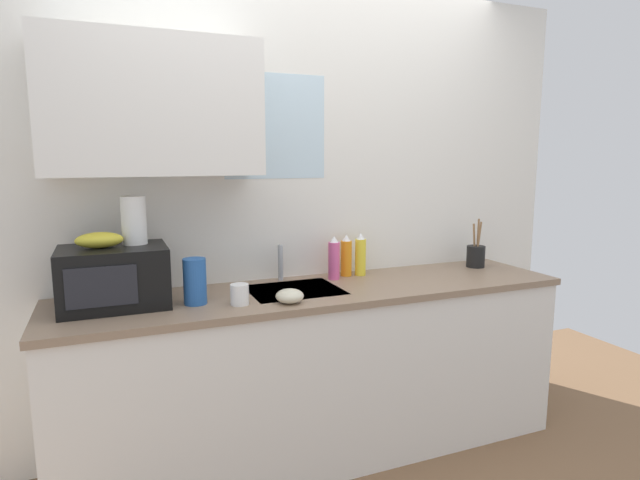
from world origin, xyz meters
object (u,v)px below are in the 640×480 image
(dish_soap_bottle_yellow, at_px, (360,255))
(utensil_crock, at_px, (476,255))
(microwave, at_px, (114,277))
(small_bowl, at_px, (290,296))
(cereal_canister, at_px, (195,281))
(mug_white, at_px, (240,294))
(dish_soap_bottle_pink, at_px, (334,259))
(dish_soap_bottle_orange, at_px, (346,257))
(paper_towel_roll, at_px, (134,220))
(banana_bunch, at_px, (99,240))

(dish_soap_bottle_yellow, bearing_deg, utensil_crock, -5.27)
(microwave, relative_size, utensil_crock, 1.56)
(small_bowl, bearing_deg, cereal_canister, 159.64)
(cereal_canister, relative_size, mug_white, 2.22)
(dish_soap_bottle_pink, relative_size, cereal_canister, 1.14)
(dish_soap_bottle_yellow, bearing_deg, dish_soap_bottle_orange, 169.18)
(dish_soap_bottle_pink, distance_m, small_bowl, 0.53)
(dish_soap_bottle_pink, bearing_deg, dish_soap_bottle_orange, 26.57)
(dish_soap_bottle_orange, bearing_deg, cereal_canister, -163.88)
(microwave, bearing_deg, cereal_canister, -16.13)
(paper_towel_roll, bearing_deg, microwave, -152.83)
(microwave, relative_size, dish_soap_bottle_orange, 1.96)
(mug_white, bearing_deg, dish_soap_bottle_yellow, 22.91)
(dish_soap_bottle_pink, bearing_deg, paper_towel_roll, -176.86)
(microwave, distance_m, dish_soap_bottle_pink, 1.13)
(cereal_canister, bearing_deg, paper_towel_roll, 147.99)
(cereal_canister, bearing_deg, dish_soap_bottle_pink, 14.73)
(microwave, distance_m, small_bowl, 0.79)
(cereal_canister, relative_size, utensil_crock, 0.72)
(microwave, relative_size, banana_bunch, 2.30)
(cereal_canister, xyz_separation_m, utensil_crock, (1.71, 0.17, -0.03))
(microwave, bearing_deg, dish_soap_bottle_orange, 7.29)
(dish_soap_bottle_pink, relative_size, utensil_crock, 0.82)
(cereal_canister, bearing_deg, mug_white, -26.05)
(dish_soap_bottle_yellow, relative_size, utensil_crock, 0.82)
(dish_soap_bottle_orange, height_order, cereal_canister, dish_soap_bottle_orange)
(paper_towel_roll, relative_size, dish_soap_bottle_pink, 0.92)
(banana_bunch, bearing_deg, cereal_canister, -14.38)
(dish_soap_bottle_yellow, bearing_deg, small_bowl, -145.15)
(dish_soap_bottle_orange, height_order, small_bowl, dish_soap_bottle_orange)
(microwave, xyz_separation_m, dish_soap_bottle_pink, (1.12, 0.11, -0.02))
(banana_bunch, distance_m, mug_white, 0.66)
(microwave, relative_size, dish_soap_bottle_yellow, 1.90)
(paper_towel_roll, bearing_deg, mug_white, -29.51)
(microwave, relative_size, paper_towel_roll, 2.09)
(dish_soap_bottle_yellow, height_order, cereal_canister, dish_soap_bottle_yellow)
(mug_white, relative_size, small_bowl, 0.73)
(microwave, height_order, mug_white, microwave)
(microwave, xyz_separation_m, dish_soap_bottle_yellow, (1.30, 0.14, -0.02))
(dish_soap_bottle_pink, xyz_separation_m, cereal_canister, (-0.78, -0.21, -0.01))
(microwave, distance_m, mug_white, 0.56)
(banana_bunch, xyz_separation_m, dish_soap_bottle_orange, (1.27, 0.15, -0.19))
(dish_soap_bottle_pink, relative_size, mug_white, 2.53)
(microwave, bearing_deg, banana_bunch, 178.20)
(banana_bunch, xyz_separation_m, small_bowl, (0.79, -0.25, -0.27))
(dish_soap_bottle_yellow, distance_m, small_bowl, 0.69)
(dish_soap_bottle_orange, relative_size, utensil_crock, 0.80)
(banana_bunch, relative_size, mug_white, 2.11)
(dish_soap_bottle_pink, xyz_separation_m, dish_soap_bottle_orange, (0.10, 0.05, -0.00))
(microwave, xyz_separation_m, mug_white, (0.52, -0.19, -0.09))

